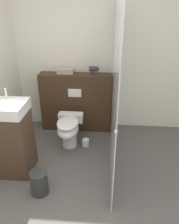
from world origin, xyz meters
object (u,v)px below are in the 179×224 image
object	(u,v)px
sink_vanity	(10,139)
waste_bin	(39,183)
toilet	(69,129)
hair_drier	(94,69)

from	to	relation	value
sink_vanity	waste_bin	world-z (taller)	sink_vanity
toilet	waste_bin	size ratio (longest dim) A/B	2.01
sink_vanity	hair_drier	size ratio (longest dim) A/B	6.63
toilet	sink_vanity	world-z (taller)	sink_vanity
toilet	sink_vanity	bearing A→B (deg)	-137.20
toilet	sink_vanity	size ratio (longest dim) A/B	0.53
sink_vanity	waste_bin	size ratio (longest dim) A/B	3.80
waste_bin	hair_drier	bearing A→B (deg)	70.67
sink_vanity	hair_drier	xyz separation A→B (m)	(1.01, 1.19, 0.61)
toilet	waste_bin	xyz separation A→B (m)	(-0.20, -0.98, -0.16)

